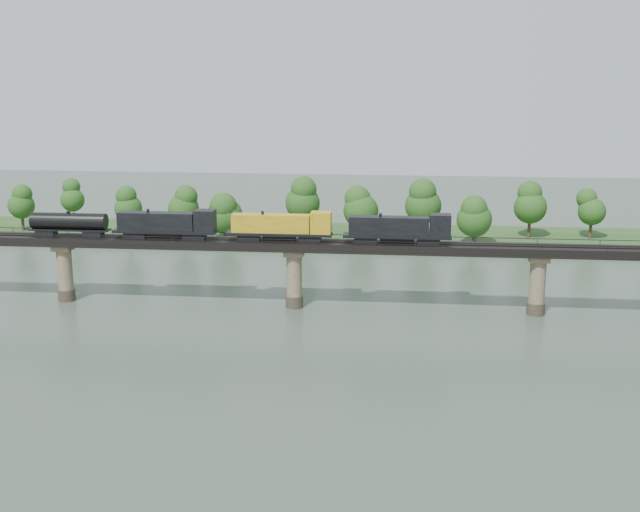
# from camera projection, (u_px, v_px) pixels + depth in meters

# --- Properties ---
(ground) EXTENTS (400.00, 400.00, 0.00)m
(ground) POSITION_uv_depth(u_px,v_px,m) (265.00, 373.00, 106.71)
(ground) COLOR #354336
(ground) RESTS_ON ground
(far_bank) EXTENTS (300.00, 24.00, 1.60)m
(far_bank) POSITION_uv_depth(u_px,v_px,m) (325.00, 236.00, 188.79)
(far_bank) COLOR #25451B
(far_bank) RESTS_ON ground
(bridge) EXTENTS (236.00, 30.00, 11.50)m
(bridge) POSITION_uv_depth(u_px,v_px,m) (294.00, 276.00, 134.48)
(bridge) COLOR #473A2D
(bridge) RESTS_ON ground
(bridge_superstructure) EXTENTS (220.00, 4.90, 0.75)m
(bridge_superstructure) POSITION_uv_depth(u_px,v_px,m) (294.00, 239.00, 133.01)
(bridge_superstructure) COLOR black
(bridge_superstructure) RESTS_ON bridge
(far_treeline) EXTENTS (289.06, 17.54, 13.60)m
(far_treeline) POSITION_uv_depth(u_px,v_px,m) (288.00, 205.00, 183.40)
(far_treeline) COLOR #382619
(far_treeline) RESTS_ON far_bank
(freight_train) EXTENTS (71.46, 2.78, 4.92)m
(freight_train) POSITION_uv_depth(u_px,v_px,m) (242.00, 226.00, 133.40)
(freight_train) COLOR black
(freight_train) RESTS_ON bridge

